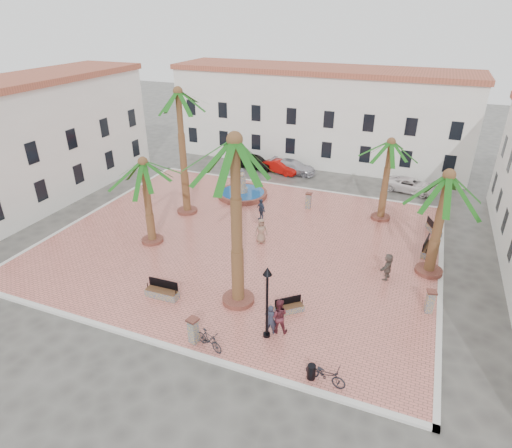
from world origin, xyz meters
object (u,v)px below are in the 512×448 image
Objects in this scene: bicycle_a at (326,374)px; pedestrian_fountain_b at (261,209)px; palm_sw at (144,173)px; fountain at (243,193)px; bollard_n at (309,200)px; palm_ne at (390,152)px; pedestrian_fountain_a at (261,231)px; bench_se at (289,308)px; car_red at (280,167)px; car_silver at (293,167)px; bollard_se at (193,330)px; litter_bin at (311,372)px; bench_s at (162,293)px; lamppost_s at (267,291)px; palm_s at (235,160)px; cyclist_a at (271,319)px; bench_ne at (433,229)px; pedestrian_north at (242,177)px; car_black at (255,161)px; bench_e at (428,249)px; palm_nw at (179,105)px; pedestrian_east at (388,266)px; bicycle_b at (209,340)px; palm_e at (446,189)px; car_white at (411,185)px; bollard_e at (430,301)px; lamppost_e at (440,220)px; cyclist_b at (279,316)px.

bicycle_a is 1.08× the size of pedestrian_fountain_b.
fountain is at bearing 74.66° from palm_sw.
bollard_n is at bearing -2.62° from fountain.
pedestrian_fountain_a is (-7.20, -6.98, -4.42)m from palm_ne.
fountain is 0.69× the size of palm_sw.
bench_se is 7.79m from pedestrian_fountain_a.
car_silver reaches higher than car_red.
car_red is at bearing 77.90° from palm_sw.
bollard_se is 1.92× the size of litter_bin.
bench_s is 0.48× the size of lamppost_s.
cyclist_a is at bearing -34.49° from palm_s.
litter_bin is at bearing 138.14° from cyclist_a.
pedestrian_fountain_a reaches higher than bench_ne.
car_silver is (0.61, 22.49, 0.22)m from bench_s.
palm_s reaches higher than palm_sw.
pedestrian_north is 5.45m from car_black.
bench_e is at bearing 44.81° from palm_s.
palm_nw is at bearing 100.92° from bench_e.
palm_sw is at bearing -73.63° from pedestrian_east.
bench_ne is 1.07× the size of bicycle_b.
bollard_n reaches higher than bicycle_b.
palm_e is at bearing 136.47° from pedestrian_east.
car_black is at bearing -125.26° from pedestrian_east.
fountain reaches higher than bench_s.
palm_sw is at bearing 116.78° from bench_e.
bench_se is 0.33× the size of car_silver.
bollard_se is at bearing -158.84° from pedestrian_north.
palm_ne is 1.58× the size of lamppost_s.
cyclist_a reaches higher than bollard_se.
bollard_n is at bearing -127.17° from pedestrian_east.
palm_s is 2.10× the size of car_silver.
car_white is at bearing 27.29° from fountain.
pedestrian_fountain_b is at bearing 8.88° from palm_nw.
bollard_n is (-9.47, 6.40, -4.85)m from palm_e.
bollard_e is (9.59, -10.48, 0.01)m from bollard_n.
palm_e is 15.30m from bicycle_b.
lamppost_e is 18.09m from pedestrian_north.
cyclist_b is (0.42, 0.57, -1.78)m from lamppost_s.
palm_nw is at bearing 134.45° from lamppost_s.
pedestrian_fountain_b is (-7.80, 13.92, 0.49)m from litter_bin.
bench_ne is 0.97× the size of bicycle_a.
car_silver is at bearing -89.57° from cyclist_b.
palm_nw is 7.26× the size of bollard_n.
bicycle_a is (5.61, -17.29, -0.21)m from bollard_n.
cyclist_b is (2.87, -1.49, -7.22)m from palm_s.
palm_ne is 3.74× the size of pedestrian_fountain_b.
bollard_n is at bearing 132.46° from bollard_e.
bollard_n is at bearing 143.63° from car_white.
pedestrian_fountain_a is at bearing -102.54° from bollard_n.
fountain reaches higher than pedestrian_north.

